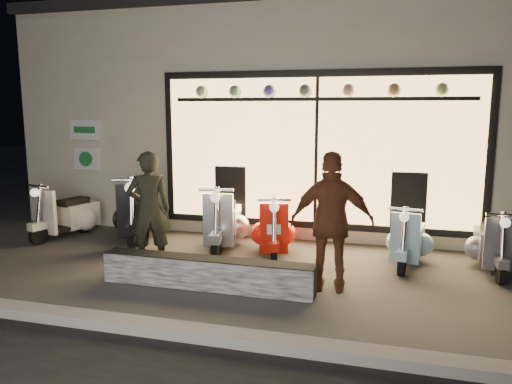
% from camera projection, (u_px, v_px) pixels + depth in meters
% --- Properties ---
extents(ground, '(40.00, 40.00, 0.00)m').
position_uv_depth(ground, '(236.00, 273.00, 6.91)').
color(ground, '#383533').
rests_on(ground, ground).
extents(kerb, '(40.00, 0.25, 0.12)m').
position_uv_depth(kerb, '(174.00, 331.00, 5.00)').
color(kerb, slate).
rests_on(kerb, ground).
extents(shop_building, '(10.20, 6.23, 4.20)m').
position_uv_depth(shop_building, '(302.00, 115.00, 11.28)').
color(shop_building, beige).
rests_on(shop_building, ground).
extents(graffiti_barrier, '(2.75, 0.28, 0.40)m').
position_uv_depth(graffiti_barrier, '(207.00, 273.00, 6.30)').
color(graffiti_barrier, black).
rests_on(graffiti_barrier, ground).
extents(scooter_silver, '(0.61, 1.46, 1.03)m').
position_uv_depth(scooter_silver, '(224.00, 222.00, 8.17)').
color(scooter_silver, black).
rests_on(scooter_silver, ground).
extents(scooter_red, '(0.63, 1.32, 0.94)m').
position_uv_depth(scooter_red, '(273.00, 230.00, 7.81)').
color(scooter_red, black).
rests_on(scooter_red, ground).
extents(scooter_black, '(0.91, 1.53, 1.12)m').
position_uv_depth(scooter_black, '(137.00, 214.00, 8.65)').
color(scooter_black, black).
rests_on(scooter_black, ground).
extents(scooter_cream, '(0.67, 1.33, 0.95)m').
position_uv_depth(scooter_cream, '(72.00, 215.00, 8.87)').
color(scooter_cream, black).
rests_on(scooter_cream, ground).
extents(scooter_blue, '(0.51, 1.25, 0.89)m').
position_uv_depth(scooter_blue, '(409.00, 239.00, 7.33)').
color(scooter_blue, black).
rests_on(scooter_blue, ground).
extents(scooter_grey, '(0.40, 1.23, 0.88)m').
position_uv_depth(scooter_grey, '(492.00, 245.00, 7.04)').
color(scooter_grey, black).
rests_on(scooter_grey, ground).
extents(man, '(0.73, 0.64, 1.67)m').
position_uv_depth(man, '(149.00, 209.00, 7.10)').
color(man, black).
rests_on(man, ground).
extents(woman, '(1.06, 0.53, 1.75)m').
position_uv_depth(woman, '(332.00, 222.00, 6.12)').
color(woman, brown).
rests_on(woman, ground).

